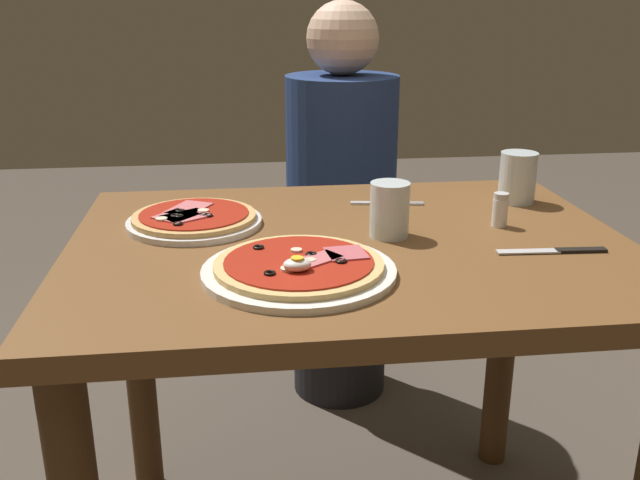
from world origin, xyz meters
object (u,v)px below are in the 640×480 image
water_glass_far (389,213)px  knife (560,251)px  fork (381,203)px  pizza_foreground (299,268)px  water_glass_near (517,181)px  dining_table (349,306)px  diner_person (341,219)px  salt_shaker (500,210)px  pizza_across_left (194,219)px

water_glass_far → knife: (0.28, -0.12, -0.04)m
water_glass_far → fork: bearing=82.2°
pizza_foreground → water_glass_near: size_ratio=2.88×
water_glass_far → knife: water_glass_far is taller
dining_table → pizza_foreground: 0.24m
water_glass_near → diner_person: bearing=118.7°
fork → knife: (0.25, -0.33, 0.00)m
salt_shaker → diner_person: diner_person is taller
water_glass_near → salt_shaker: size_ratio=1.64×
fork → dining_table: bearing=-115.1°
dining_table → diner_person: bearing=82.6°
water_glass_near → fork: (-0.30, 0.02, -0.05)m
water_glass_far → dining_table: bearing=-170.6°
diner_person → fork: bearing=90.6°
pizza_across_left → fork: (0.39, 0.10, -0.01)m
dining_table → diner_person: diner_person is taller
dining_table → pizza_across_left: 0.35m
salt_shaker → water_glass_far: bearing=-171.9°
fork → water_glass_far: bearing=-97.8°
water_glass_near → water_glass_far: (-0.32, -0.19, -0.00)m
water_glass_far → knife: size_ratio=0.53×
water_glass_near → knife: 0.32m
water_glass_near → fork: water_glass_near is taller
knife → pizza_foreground: bearing=-173.9°
pizza_foreground → salt_shaker: (0.41, 0.21, 0.02)m
pizza_foreground → pizza_across_left: bearing=122.3°
dining_table → water_glass_far: 0.20m
pizza_across_left → water_glass_near: size_ratio=2.41×
pizza_across_left → fork: pizza_across_left is taller
dining_table → knife: knife is taller
pizza_across_left → knife: 0.69m
water_glass_near → fork: bearing=176.8°
diner_person → water_glass_near: bearing=118.7°
diner_person → salt_shaker: bearing=105.9°
water_glass_far → water_glass_near: bearing=30.8°
dining_table → diner_person: (0.10, 0.76, -0.07)m
salt_shaker → dining_table: bearing=-171.6°
pizza_foreground → knife: (0.46, 0.05, -0.01)m
pizza_foreground → water_glass_near: water_glass_near is taller
dining_table → knife: size_ratio=5.27×
water_glass_near → fork: 0.30m
pizza_across_left → salt_shaker: (0.59, -0.08, 0.02)m
dining_table → salt_shaker: 0.35m
knife → diner_person: 0.93m
pizza_across_left → water_glass_far: 0.38m
pizza_foreground → diner_person: diner_person is taller
pizza_across_left → water_glass_near: 0.70m
dining_table → pizza_across_left: bearing=156.9°
dining_table → knife: bearing=-17.5°
water_glass_near → diner_person: (-0.30, 0.55, -0.25)m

